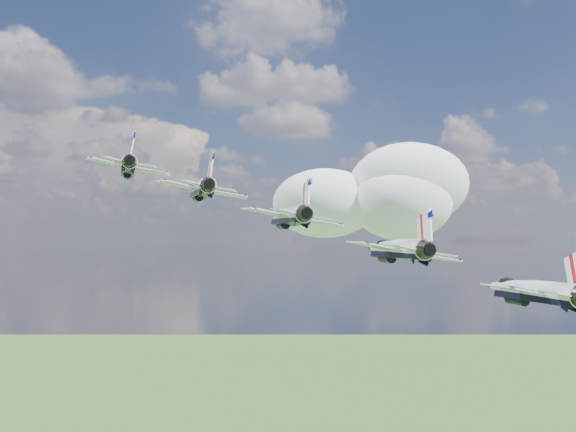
{
  "coord_description": "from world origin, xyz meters",
  "views": [
    {
      "loc": [
        -2.79,
        -52.04,
        146.38
      ],
      "look_at": [
        8.17,
        12.21,
        148.9
      ],
      "focal_mm": 40.0,
      "sensor_mm": 36.0,
      "label": 1
    }
  ],
  "objects": [
    {
      "name": "cloud_far",
      "position": [
        69.95,
        179.1,
        163.82
      ],
      "size": [
        67.75,
        53.23,
        26.62
      ],
      "primitive_type": "ellipsoid",
      "color": "white"
    },
    {
      "name": "jet_0",
      "position": [
        -8.89,
        28.43,
        155.43
      ],
      "size": [
        11.21,
        14.79,
        5.73
      ],
      "primitive_type": null,
      "rotation": [
        0.0,
        0.17,
        0.09
      ],
      "color": "silver"
    },
    {
      "name": "jet_1",
      "position": [
        -0.36,
        20.32,
        152.17
      ],
      "size": [
        11.21,
        14.79,
        5.73
      ],
      "primitive_type": null,
      "rotation": [
        0.0,
        0.17,
        0.09
      ],
      "color": "white"
    },
    {
      "name": "jet_2",
      "position": [
        8.17,
        12.21,
        148.9
      ],
      "size": [
        11.21,
        14.79,
        5.73
      ],
      "primitive_type": null,
      "rotation": [
        0.0,
        0.17,
        0.09
      ],
      "color": "silver"
    },
    {
      "name": "jet_3",
      "position": [
        16.71,
        4.11,
        145.64
      ],
      "size": [
        11.21,
        14.79,
        5.73
      ],
      "primitive_type": null,
      "rotation": [
        0.0,
        0.17,
        0.09
      ],
      "color": "white"
    },
    {
      "name": "jet_4",
      "position": [
        25.24,
        -4.0,
        142.37
      ],
      "size": [
        11.21,
        14.79,
        5.73
      ],
      "primitive_type": null,
      "rotation": [
        0.0,
        0.17,
        0.09
      ],
      "color": "silver"
    }
  ]
}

